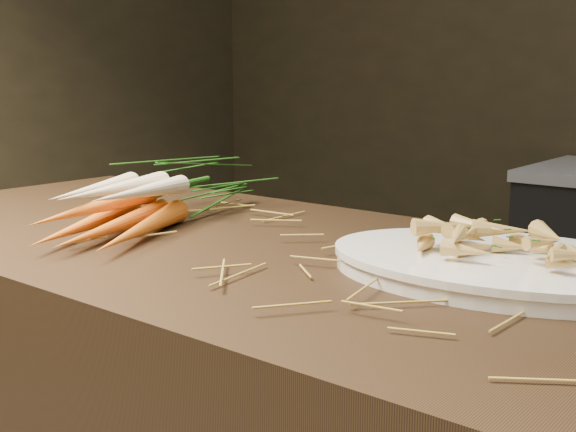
% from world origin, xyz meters
% --- Properties ---
extents(straw_bedding, '(1.40, 0.60, 0.02)m').
position_xyz_m(straw_bedding, '(0.00, 0.30, 0.91)').
color(straw_bedding, olive).
rests_on(straw_bedding, main_counter).
extents(root_veg_bunch, '(0.37, 0.59, 0.11)m').
position_xyz_m(root_veg_bunch, '(-0.64, 0.34, 0.95)').
color(root_veg_bunch, orange).
rests_on(root_veg_bunch, main_counter).
extents(serving_platter, '(0.50, 0.38, 0.02)m').
position_xyz_m(serving_platter, '(0.00, 0.36, 0.91)').
color(serving_platter, white).
rests_on(serving_platter, main_counter).
extents(roasted_veg_heap, '(0.25, 0.20, 0.05)m').
position_xyz_m(roasted_veg_heap, '(0.00, 0.36, 0.95)').
color(roasted_veg_heap, '#9F6E30').
rests_on(roasted_veg_heap, serving_platter).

